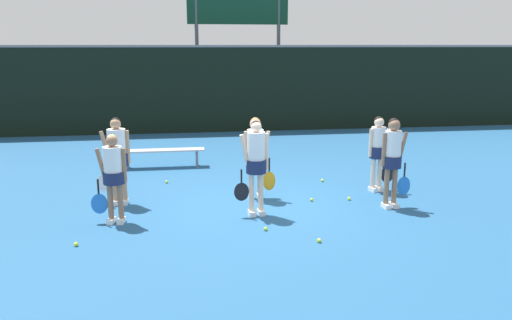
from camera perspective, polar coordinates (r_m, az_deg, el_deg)
The scene contains 17 objects.
ground_plane at distance 10.04m, azimuth 0.11°, elevation -5.17°, with size 140.00×140.00×0.00m, color #235684.
fence_windscreen at distance 18.29m, azimuth -3.95°, elevation 8.11°, with size 60.00×0.08×3.13m.
scoreboard at distance 19.74m, azimuth -2.08°, elevation 16.01°, with size 3.85×0.15×5.31m.
bench_courtside at distance 13.23m, azimuth -10.67°, elevation 0.93°, with size 2.19×0.37×0.47m.
player_0 at distance 9.17m, azimuth -16.02°, elevation -1.30°, with size 0.66×0.38×1.62m.
player_1 at distance 9.20m, azimuth -0.02°, elevation 0.02°, with size 0.65×0.38×1.80m.
player_2 at distance 9.99m, azimuth 15.36°, elevation 0.57°, with size 0.63×0.36×1.78m.
player_3 at distance 10.22m, azimuth -15.60°, elevation 0.75°, with size 0.68×0.41×1.76m.
player_4 at distance 10.26m, azimuth -0.04°, elevation 1.08°, with size 0.66×0.39×1.70m.
player_5 at distance 11.10m, azimuth 13.77°, elevation 1.36°, with size 0.64×0.35×1.65m.
tennis_ball_0 at distance 10.34m, azimuth 6.37°, elevation -4.53°, with size 0.06×0.06×0.06m, color #CCE033.
tennis_ball_1 at distance 8.27m, azimuth 7.24°, elevation -9.11°, with size 0.07×0.07×0.07m, color #CCE033.
tennis_ball_2 at distance 11.80m, azimuth 7.59°, elevation -2.33°, with size 0.07×0.07×0.07m, color #CCE033.
tennis_ball_3 at distance 11.78m, azimuth -10.18°, elevation -2.47°, with size 0.06×0.06×0.06m, color #CCE033.
tennis_ball_4 at distance 10.52m, azimuth 10.60°, elevation -4.36°, with size 0.07×0.07×0.07m, color #CCE033.
tennis_ball_5 at distance 8.70m, azimuth 1.11°, elevation -7.87°, with size 0.07×0.07×0.07m, color #CCE033.
tennis_ball_6 at distance 8.56m, azimuth -19.88°, elevation -9.04°, with size 0.07×0.07×0.07m, color #CCE033.
Camera 1 is at (-1.40, -9.44, 3.14)m, focal length 35.00 mm.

